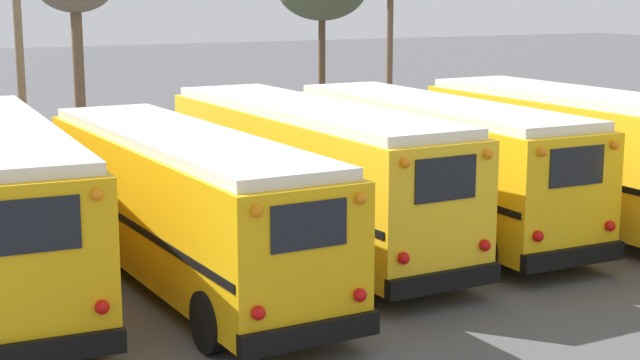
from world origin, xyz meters
TOP-DOWN VIEW (x-y plane):
  - ground_plane at (0.00, 0.00)m, footprint 160.00×160.00m
  - school_bus_1 at (-3.34, -0.26)m, footprint 2.89×10.46m
  - school_bus_2 at (0.00, 1.01)m, footprint 2.86×10.31m
  - school_bus_3 at (3.34, 1.14)m, footprint 2.58×10.02m
  - school_bus_4 at (6.68, -0.62)m, footprint 2.95×10.37m
  - utility_pole at (-4.34, 11.15)m, footprint 1.80×0.24m
  - fence_line at (-0.00, 7.84)m, footprint 21.43×0.06m

SIDE VIEW (x-z plane):
  - ground_plane at x=0.00m, z-range 0.00..0.00m
  - fence_line at x=0.00m, z-range 0.27..1.69m
  - school_bus_1 at x=-3.34m, z-range 0.14..3.11m
  - school_bus_3 at x=3.34m, z-range 0.15..3.25m
  - school_bus_2 at x=0.00m, z-range 0.15..3.34m
  - school_bus_4 at x=6.68m, z-range 0.14..3.41m
  - utility_pole at x=-4.34m, z-range 0.21..7.83m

